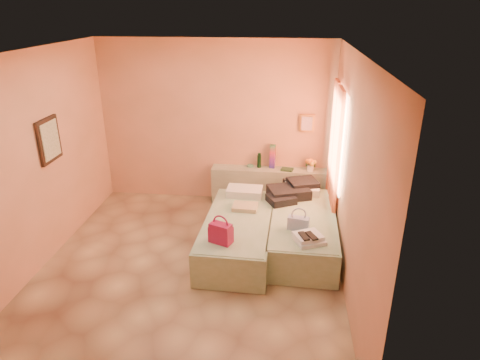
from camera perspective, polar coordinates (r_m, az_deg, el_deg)
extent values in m
plane|color=tan|center=(5.97, -6.53, -11.33)|extent=(4.50, 4.50, 0.00)
cube|color=tan|center=(7.42, -3.28, 7.60)|extent=(4.00, 0.02, 2.80)
cube|color=tan|center=(6.09, -25.86, 1.92)|extent=(0.02, 4.50, 2.80)
cube|color=tan|center=(5.24, 14.60, 0.39)|extent=(0.02, 4.50, 2.80)
cube|color=white|center=(4.99, -8.01, 16.44)|extent=(4.00, 4.50, 0.02)
cube|color=#FFCD9E|center=(6.38, 13.09, 5.46)|extent=(0.02, 1.10, 1.40)
cube|color=#DD5E34|center=(6.34, 12.60, 2.07)|extent=(0.05, 0.55, 2.20)
cube|color=#DD5E34|center=(6.90, 12.13, 3.81)|extent=(0.05, 0.45, 2.20)
cube|color=black|center=(6.34, -24.12, 4.89)|extent=(0.04, 0.50, 0.60)
cube|color=#D29246|center=(7.29, 8.89, 7.50)|extent=(0.25, 0.04, 0.30)
cube|color=#A7B090|center=(7.54, 4.05, -0.83)|extent=(2.05, 0.30, 0.65)
cube|color=#A1BC97|center=(6.17, -0.14, -7.22)|extent=(0.96, 2.03, 0.50)
cube|color=#A1BC97|center=(6.31, 8.26, -6.76)|extent=(0.96, 2.03, 0.50)
cylinder|color=#15391F|center=(7.44, 2.58, 2.61)|extent=(0.09, 0.09, 0.25)
cube|color=#981241|center=(7.41, 4.36, 3.14)|extent=(0.10, 0.10, 0.41)
cylinder|color=#4E906E|center=(7.50, 1.39, 1.90)|extent=(0.12, 0.12, 0.03)
cube|color=#244426|center=(7.37, 6.29, 1.41)|extent=(0.23, 0.19, 0.03)
cube|color=white|center=(7.36, 9.40, 2.16)|extent=(0.21, 0.21, 0.26)
cube|color=#981241|center=(5.43, -2.57, -7.04)|extent=(0.33, 0.26, 0.27)
cube|color=tan|center=(6.31, 0.67, -3.60)|extent=(0.37, 0.30, 0.06)
cube|color=black|center=(6.71, 6.99, -1.48)|extent=(0.86, 0.86, 0.20)
cube|color=#3A568D|center=(5.79, 7.77, -5.75)|extent=(0.30, 0.17, 0.18)
cube|color=white|center=(5.54, 9.25, -7.71)|extent=(0.44, 0.41, 0.10)
cube|color=black|center=(5.46, 9.03, -7.42)|extent=(0.22, 0.25, 0.02)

